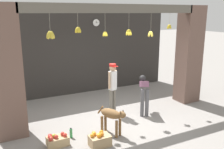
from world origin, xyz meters
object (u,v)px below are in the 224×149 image
Objects in this scene: wall_clock at (96,23)px; fruit_crate_oranges at (100,140)px; water_bottle at (71,133)px; worker_stooping at (144,90)px; shopkeeper at (113,85)px; dog at (112,116)px; fruit_crate_apples at (57,140)px.

fruit_crate_oranges is at bearing -112.72° from wall_clock.
worker_stooping is at bearing 11.45° from water_bottle.
wall_clock is at bearing 124.60° from worker_stooping.
shopkeeper is at bearing -178.01° from worker_stooping.
dog is 1.71m from worker_stooping.
shopkeeper is at bearing -102.09° from wall_clock.
wall_clock is (-0.35, 2.76, 1.92)m from worker_stooping.
dog is 3.21× the size of water_bottle.
dog is at bearing 36.13° from fruit_crate_oranges.
worker_stooping is 2.39m from fruit_crate_oranges.
wall_clock is (0.50, 2.36, 1.75)m from shopkeeper.
wall_clock is at bearing -121.82° from shopkeeper.
fruit_crate_oranges is at bearing 34.39° from shopkeeper.
worker_stooping is (0.86, -0.41, -0.17)m from shopkeeper.
fruit_crate_apples reaches higher than water_bottle.
fruit_crate_oranges is 1.87× the size of water_bottle.
water_bottle is at bearing -133.48° from dog.
shopkeeper is at bearing 125.87° from dog.
water_bottle is at bearing 9.58° from shopkeeper.
water_bottle is (-0.47, 0.68, -0.03)m from fruit_crate_oranges.
fruit_crate_oranges is 0.82m from water_bottle.
shopkeeper is 2.98m from wall_clock.
shopkeeper reaches higher than water_bottle.
dog is at bearing -3.36° from fruit_crate_apples.
worker_stooping is 3.99× the size of wall_clock.
wall_clock is at bearing 54.07° from fruit_crate_apples.
shopkeeper is 3.17× the size of fruit_crate_apples.
worker_stooping is 2.28× the size of fruit_crate_oranges.
fruit_crate_oranges is at bearing -80.44° from dog.
water_bottle is at bearing 28.39° from fruit_crate_apples.
dog is 0.73m from fruit_crate_oranges.
fruit_crate_oranges is at bearing -27.60° from fruit_crate_apples.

